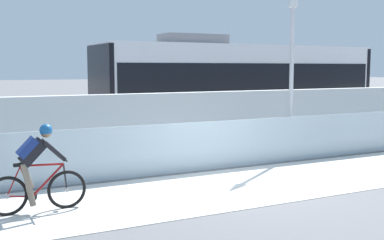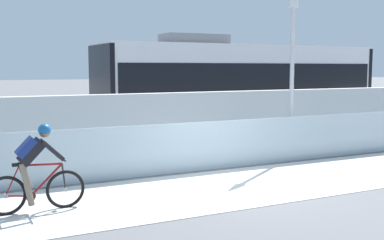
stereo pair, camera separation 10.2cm
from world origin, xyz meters
TOP-DOWN VIEW (x-y plane):
  - ground_plane at (0.00, 0.00)m, footprint 200.00×200.00m
  - bike_path_deck at (0.00, 0.00)m, footprint 32.00×3.20m
  - glass_parapet at (0.00, 1.85)m, footprint 32.00×0.05m
  - concrete_barrier_wall at (0.00, 3.65)m, footprint 32.00×0.36m
  - tram_rail_near at (0.00, 6.13)m, footprint 32.00×0.08m
  - tram_rail_far at (0.00, 7.57)m, footprint 32.00×0.08m
  - tram at (4.30, 6.85)m, footprint 11.06×2.54m
  - cyclist_on_bike at (-4.38, -0.00)m, footprint 1.77×0.58m
  - lamp_post_antenna at (3.06, 2.15)m, footprint 0.28×0.28m

SIDE VIEW (x-z plane):
  - ground_plane at x=0.00m, z-range 0.00..0.00m
  - tram_rail_near at x=0.00m, z-range 0.00..0.01m
  - tram_rail_far at x=0.00m, z-range 0.00..0.01m
  - bike_path_deck at x=0.00m, z-range 0.00..0.01m
  - glass_parapet at x=0.00m, z-range 0.00..1.25m
  - cyclist_on_bike at x=-4.38m, z-range -0.01..1.60m
  - concrete_barrier_wall at x=0.00m, z-range 0.00..1.91m
  - tram at x=4.30m, z-range -0.01..3.80m
  - lamp_post_antenna at x=3.06m, z-range 0.69..5.89m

